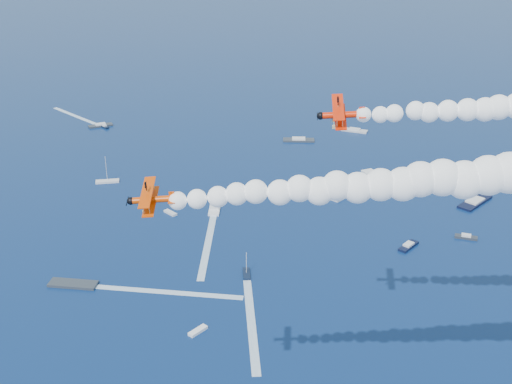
# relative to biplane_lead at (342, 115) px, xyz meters

# --- Properties ---
(biplane_lead) EXTENTS (9.28, 10.67, 7.15)m
(biplane_lead) POSITION_rel_biplane_lead_xyz_m (0.00, 0.00, 0.00)
(biplane_lead) COLOR #FB2505
(biplane_trail) EXTENTS (8.15, 9.24, 5.88)m
(biplane_trail) POSITION_rel_biplane_lead_xyz_m (-19.12, -28.55, -4.27)
(biplane_trail) COLOR #E44204
(smoke_trail_trail) EXTENTS (73.58, 43.81, 12.41)m
(smoke_trail_trail) POSITION_rel_biplane_lead_xyz_m (14.93, -18.52, -1.52)
(smoke_trail_trail) COLOR white
(spectator_boats) EXTENTS (220.76, 173.31, 0.70)m
(spectator_boats) POSITION_rel_biplane_lead_xyz_m (-10.39, 89.84, -60.95)
(spectator_boats) COLOR white
(spectator_boats) RESTS_ON ground
(boat_wakes) EXTENTS (144.82, 154.93, 0.04)m
(boat_wakes) POSITION_rel_biplane_lead_xyz_m (-64.64, 67.96, -61.27)
(boat_wakes) COLOR white
(boat_wakes) RESTS_ON ground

